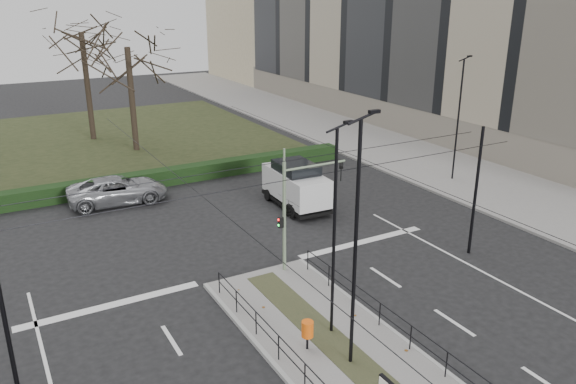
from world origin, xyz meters
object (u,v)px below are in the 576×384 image
Objects in this scene: streetlamp_median_near at (356,244)px; streetlamp_sidewalk at (458,118)px; litter_bin at (307,329)px; white_van at (296,184)px; streetlamp_median_far at (335,231)px; traffic_light at (290,207)px; bare_tree_center at (82,41)px; parked_car_fourth at (118,190)px; bare_tree_near at (128,55)px.

streetlamp_sidewalk is (16.83, 12.47, -0.22)m from streetlamp_median_near.
litter_bin is 0.21× the size of white_van.
streetlamp_median_far is 0.97× the size of streetlamp_sidewalk.
traffic_light is at bearing -121.83° from white_van.
streetlamp_median_near is 1.06× the size of streetlamp_sidewalk.
bare_tree_center is (-1.61, 33.13, 3.99)m from streetlamp_median_far.
bare_tree_center is (-18.01, 22.43, 3.87)m from streetlamp_sidewalk.
white_van is (6.56, 12.11, 0.44)m from litter_bin.
parked_car_fourth is at bearing 162.00° from streetlamp_sidewalk.
parked_car_fourth is (-4.45, 12.21, -2.18)m from traffic_light.
streetlamp_median_near is 0.80× the size of bare_tree_near.
traffic_light is 6.98m from streetlamp_median_near.
parked_car_fourth reaches higher than litter_bin.
bare_tree_near is (1.00, 29.74, 2.90)m from streetlamp_median_near.
bare_tree_near is (-15.83, 17.27, 3.12)m from streetlamp_sidewalk.
streetlamp_median_far is at bearing -102.50° from traffic_light.
streetlamp_median_far reaches higher than litter_bin.
bare_tree_near is at bearing 91.29° from traffic_light.
bare_tree_near is at bearing 132.51° from streetlamp_sidewalk.
bare_tree_center reaches higher than white_van.
streetlamp_median_near is 0.73× the size of bare_tree_center.
traffic_light is 0.59× the size of streetlamp_median_near.
streetlamp_sidewalk is at bearing -47.49° from bare_tree_near.
streetlamp_median_near is (0.88, -1.28, 3.41)m from litter_bin.
traffic_light is 16.40m from streetlamp_sidewalk.
streetlamp_sidewalk is at bearing 20.70° from traffic_light.
streetlamp_median_far is (-1.09, -4.91, 1.00)m from traffic_light.
litter_bin is 0.13× the size of streetlamp_sidewalk.
streetlamp_median_far is at bearing 20.70° from litter_bin.
parked_car_fourth is (-2.93, 18.89, -3.53)m from streetlamp_median_near.
parked_car_fourth is at bearing -109.91° from bare_tree_near.
streetlamp_sidewalk is (15.31, 5.79, 1.12)m from traffic_light.
streetlamp_sidewalk is 23.64m from bare_tree_near.
bare_tree_near is at bearing 105.98° from white_van.
traffic_light is at bearing 66.08° from litter_bin.
bare_tree_center is at bearing 128.75° from streetlamp_sidewalk.
bare_tree_center is at bearing 95.46° from traffic_light.
traffic_light reaches higher than litter_bin.
streetlamp_median_near reaches higher than white_van.
streetlamp_median_far reaches higher than white_van.
litter_bin is 0.13× the size of streetlamp_median_near.
parked_car_fourth is (-2.06, 17.61, -0.11)m from litter_bin.
parked_car_fourth is at bearing 98.83° from streetlamp_median_near.
litter_bin is 29.21m from bare_tree_near.
bare_tree_near is (0.57, 27.96, 3.25)m from streetlamp_median_far.
white_van is (5.68, 13.39, -2.97)m from streetlamp_median_near.
streetlamp_median_near is 19.44m from parked_car_fourth.
traffic_light is 0.87× the size of parked_car_fourth.
streetlamp_sidewalk reaches higher than white_van.
streetlamp_median_near is at bearing -91.92° from bare_tree_near.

